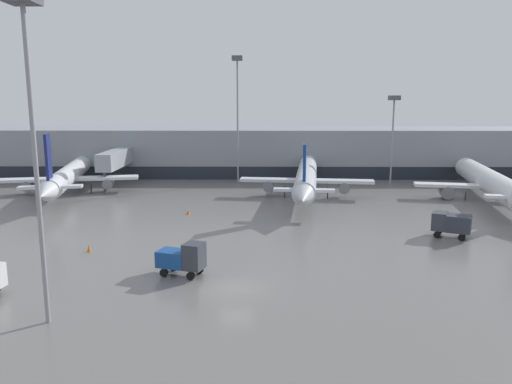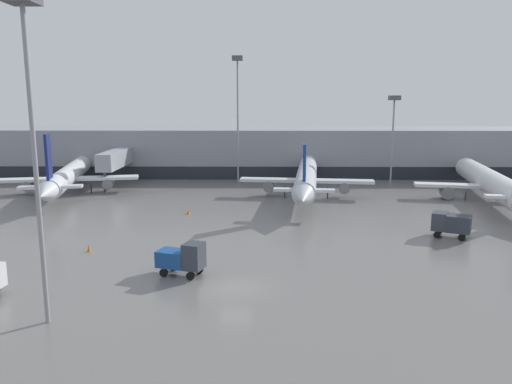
# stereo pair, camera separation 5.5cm
# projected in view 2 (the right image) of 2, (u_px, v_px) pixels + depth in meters

# --- Properties ---
(ground_plane) EXTENTS (320.00, 320.00, 0.00)m
(ground_plane) POSITION_uv_depth(u_px,v_px,m) (236.00, 288.00, 39.20)
(ground_plane) COLOR slate
(terminal_building) EXTENTS (160.00, 29.42, 9.00)m
(terminal_building) POSITION_uv_depth(u_px,v_px,m) (251.00, 151.00, 99.27)
(terminal_building) COLOR gray
(terminal_building) RESTS_ON ground_plane
(parked_jet_1) EXTENTS (21.45, 36.38, 10.17)m
(parked_jet_1) POSITION_uv_depth(u_px,v_px,m) (68.00, 175.00, 78.34)
(parked_jet_1) COLOR silver
(parked_jet_1) RESTS_ON ground_plane
(parked_jet_2) EXTENTS (21.30, 40.00, 10.06)m
(parked_jet_2) POSITION_uv_depth(u_px,v_px,m) (490.00, 182.00, 72.86)
(parked_jet_2) COLOR white
(parked_jet_2) RESTS_ON ground_plane
(parked_jet_4) EXTENTS (20.22, 38.06, 9.20)m
(parked_jet_4) POSITION_uv_depth(u_px,v_px,m) (306.00, 177.00, 75.27)
(parked_jet_4) COLOR silver
(parked_jet_4) RESTS_ON ground_plane
(service_truck_1) EXTENTS (4.43, 3.64, 2.63)m
(service_truck_1) POSITION_uv_depth(u_px,v_px,m) (451.00, 223.00, 53.32)
(service_truck_1) COLOR #2D333D
(service_truck_1) RESTS_ON ground_plane
(service_truck_2) EXTENTS (4.31, 2.92, 2.89)m
(service_truck_2) POSITION_uv_depth(u_px,v_px,m) (183.00, 258.00, 41.71)
(service_truck_2) COLOR #19478C
(service_truck_2) RESTS_ON ground_plane
(traffic_cone_1) EXTENTS (0.37, 0.37, 0.73)m
(traffic_cone_1) POSITION_uv_depth(u_px,v_px,m) (89.00, 248.00, 48.42)
(traffic_cone_1) COLOR orange
(traffic_cone_1) RESTS_ON ground_plane
(traffic_cone_2) EXTENTS (0.44, 0.44, 0.63)m
(traffic_cone_2) POSITION_uv_depth(u_px,v_px,m) (188.00, 212.00, 64.29)
(traffic_cone_2) COLOR orange
(traffic_cone_2) RESTS_ON ground_plane
(apron_light_mast_1) EXTENTS (1.80, 1.80, 15.26)m
(apron_light_mast_1) POSITION_uv_depth(u_px,v_px,m) (394.00, 113.00, 85.98)
(apron_light_mast_1) COLOR gray
(apron_light_mast_1) RESTS_ON ground_plane
(apron_light_mast_4) EXTENTS (1.80, 1.80, 21.95)m
(apron_light_mast_4) POSITION_uv_depth(u_px,v_px,m) (238.00, 86.00, 86.03)
(apron_light_mast_4) COLOR gray
(apron_light_mast_4) RESTS_ON ground_plane
(apron_light_mast_6) EXTENTS (1.80, 1.80, 20.94)m
(apron_light_mast_6) POSITION_uv_depth(u_px,v_px,m) (28.00, 72.00, 30.17)
(apron_light_mast_6) COLOR gray
(apron_light_mast_6) RESTS_ON ground_plane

